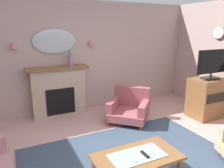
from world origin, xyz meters
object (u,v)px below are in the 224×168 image
(coffee_table, at_px, (137,159))
(armchair_by_coffee_table, at_px, (129,107))
(wall_sconce_left, at_px, (13,45))
(tv_flatscreen, at_px, (212,64))
(wall_clock, at_px, (219,32))
(wall_mirror, at_px, (54,41))
(tv_cabinet, at_px, (207,98))
(tv_remote, at_px, (145,155))
(mantel_vase_centre, at_px, (70,58))
(fireplace, at_px, (59,92))
(wall_sconce_right, at_px, (91,43))

(coffee_table, bearing_deg, armchair_by_coffee_table, 62.25)
(wall_sconce_left, distance_m, tv_flatscreen, 4.25)
(armchair_by_coffee_table, xyz_separation_m, tv_flatscreen, (1.71, -0.62, 0.94))
(wall_clock, relative_size, tv_flatscreen, 0.37)
(wall_sconce_left, relative_size, coffee_table, 0.13)
(wall_mirror, xyz_separation_m, tv_cabinet, (3.04, -1.69, -1.26))
(wall_mirror, distance_m, tv_flatscreen, 3.52)
(wall_mirror, relative_size, armchair_by_coffee_table, 0.84)
(coffee_table, xyz_separation_m, tv_remote, (0.09, -0.04, 0.07))
(mantel_vase_centre, distance_m, wall_clock, 3.52)
(wall_mirror, xyz_separation_m, wall_sconce_left, (-0.85, -0.05, -0.05))
(mantel_vase_centre, relative_size, wall_mirror, 0.41)
(wall_mirror, xyz_separation_m, tv_flatscreen, (3.04, -1.71, -0.46))
(wall_mirror, relative_size, tv_remote, 6.00)
(fireplace, relative_size, wall_sconce_right, 9.71)
(fireplace, height_order, tv_flatscreen, tv_flatscreen)
(fireplace, xyz_separation_m, wall_sconce_left, (-0.85, 0.09, 1.09))
(wall_sconce_left, relative_size, armchair_by_coffee_table, 0.12)
(wall_sconce_left, xyz_separation_m, coffee_table, (1.20, -2.90, -1.28))
(wall_sconce_left, bearing_deg, wall_mirror, 3.37)
(coffee_table, bearing_deg, wall_sconce_right, 80.27)
(wall_sconce_left, xyz_separation_m, wall_sconce_right, (1.70, 0.00, 0.00))
(wall_sconce_left, distance_m, wall_clock, 4.60)
(wall_mirror, xyz_separation_m, tv_remote, (0.44, -2.99, -1.26))
(fireplace, relative_size, tv_cabinet, 1.51)
(fireplace, distance_m, tv_remote, 2.88)
(mantel_vase_centre, xyz_separation_m, tv_remote, (0.14, -2.82, -0.88))
(wall_sconce_left, height_order, tv_remote, wall_sconce_left)
(tv_cabinet, bearing_deg, tv_remote, -153.52)
(fireplace, xyz_separation_m, wall_clock, (3.55, -1.24, 1.33))
(tv_remote, bearing_deg, tv_cabinet, 26.48)
(wall_mirror, bearing_deg, coffee_table, -83.17)
(wall_sconce_right, bearing_deg, coffee_table, -99.73)
(wall_clock, bearing_deg, wall_sconce_right, 153.70)
(fireplace, xyz_separation_m, wall_mirror, (0.00, 0.14, 1.14))
(wall_clock, bearing_deg, wall_mirror, 158.70)
(wall_mirror, bearing_deg, tv_cabinet, -29.10)
(coffee_table, xyz_separation_m, tv_flatscreen, (2.69, 1.23, 0.86))
(coffee_table, bearing_deg, wall_mirror, 96.83)
(mantel_vase_centre, height_order, tv_flatscreen, same)
(wall_clock, distance_m, tv_cabinet, 1.57)
(tv_cabinet, bearing_deg, coffee_table, -154.97)
(wall_sconce_left, bearing_deg, armchair_by_coffee_table, -25.66)
(wall_sconce_left, xyz_separation_m, tv_remote, (1.29, -2.94, -1.21))
(wall_mirror, relative_size, wall_sconce_right, 6.86)
(wall_mirror, distance_m, wall_sconce_left, 0.85)
(armchair_by_coffee_table, height_order, tv_cabinet, tv_cabinet)
(mantel_vase_centre, xyz_separation_m, tv_flatscreen, (2.74, -1.54, -0.09))
(wall_mirror, xyz_separation_m, wall_clock, (3.55, -1.38, 0.19))
(wall_clock, bearing_deg, armchair_by_coffee_table, 172.60)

